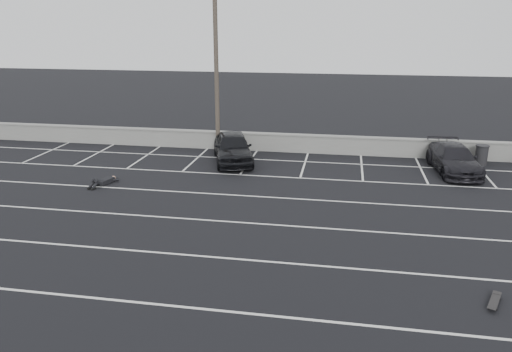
% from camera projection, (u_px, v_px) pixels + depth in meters
% --- Properties ---
extents(ground, '(120.00, 120.00, 0.00)m').
position_uv_depth(ground, '(243.00, 260.00, 15.97)').
color(ground, black).
rests_on(ground, ground).
extents(seawall, '(50.00, 0.45, 1.06)m').
position_uv_depth(seawall, '(291.00, 143.00, 28.96)').
color(seawall, gray).
rests_on(seawall, ground).
extents(stall_lines, '(36.00, 20.05, 0.01)m').
position_uv_depth(stall_lines, '(263.00, 210.00, 20.12)').
color(stall_lines, silver).
rests_on(stall_lines, ground).
extents(car_left, '(3.27, 5.12, 1.62)m').
position_uv_depth(car_left, '(233.00, 147.00, 26.80)').
color(car_left, black).
rests_on(car_left, ground).
extents(car_right, '(2.39, 4.86, 1.36)m').
position_uv_depth(car_right, '(454.00, 159.00, 25.05)').
color(car_right, black).
rests_on(car_right, ground).
extents(utility_pole, '(1.24, 0.25, 9.33)m').
position_uv_depth(utility_pole, '(216.00, 70.00, 27.67)').
color(utility_pole, '#4C4238').
rests_on(utility_pole, ground).
extents(trash_bin, '(0.82, 0.82, 1.06)m').
position_uv_depth(trash_bin, '(482.00, 155.00, 26.39)').
color(trash_bin, black).
rests_on(trash_bin, ground).
extents(person, '(1.94, 2.63, 0.44)m').
position_uv_depth(person, '(107.00, 179.00, 23.45)').
color(person, black).
rests_on(person, ground).
extents(skateboard, '(0.54, 0.88, 0.10)m').
position_uv_depth(skateboard, '(494.00, 302.00, 13.42)').
color(skateboard, black).
rests_on(skateboard, ground).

